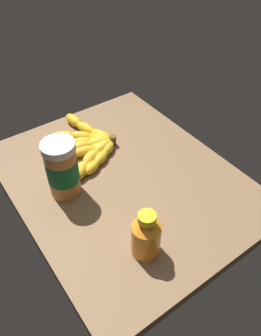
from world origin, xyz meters
TOP-DOWN VIEW (x-y plane):
  - ground_plane at (0.00, 0.00)cm, footprint 72.53×58.10cm
  - banana_bunch at (16.70, 2.28)cm, footprint 30.30×21.36cm
  - peanut_butter_jar at (4.44, 15.61)cm, footprint 8.52×8.52cm
  - honey_bottle at (-22.64, 9.46)cm, footprint 6.64×6.64cm

SIDE VIEW (x-z plane):
  - ground_plane at x=0.00cm, z-range -3.34..0.00cm
  - banana_bunch at x=16.70cm, z-range -0.16..3.42cm
  - honey_bottle at x=-22.64cm, z-range -0.57..12.32cm
  - peanut_butter_jar at x=4.44cm, z-range -0.01..16.64cm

